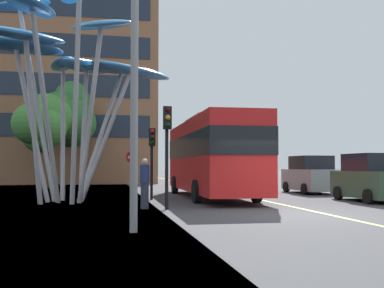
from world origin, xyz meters
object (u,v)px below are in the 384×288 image
red_bus (211,154)px  traffic_light_kerb_near (167,135)px  leaf_sculpture (68,52)px  no_entry_sign (132,166)px  car_parked_far (311,176)px  street_lamp (147,10)px  traffic_light_kerb_far (152,148)px  pedestrian (145,183)px  car_parked_mid (372,179)px

red_bus → traffic_light_kerb_near: red_bus is taller
leaf_sculpture → no_entry_sign: (2.95, 3.18, -4.86)m
car_parked_far → street_lamp: (-10.38, -13.19, 4.23)m
red_bus → traffic_light_kerb_far: size_ratio=3.55×
red_bus → car_parked_far: 6.84m
car_parked_far → pedestrian: car_parked_far is taller
red_bus → leaf_sculpture: (-6.59, -1.31, 4.26)m
red_bus → traffic_light_kerb_near: bearing=-117.5°
leaf_sculpture → traffic_light_kerb_near: bearing=-48.5°
red_bus → car_parked_mid: (6.24, -3.53, -1.15)m
traffic_light_kerb_near → car_parked_far: 12.24m
traffic_light_kerb_far → red_bus: bearing=15.6°
car_parked_far → no_entry_sign: (-9.93, -0.57, 0.54)m
street_lamp → leaf_sculpture: bearing=104.8°
red_bus → street_lamp: street_lamp is taller
car_parked_far → street_lamp: bearing=-128.2°
leaf_sculpture → car_parked_far: (12.88, 3.75, -5.40)m
leaf_sculpture → car_parked_mid: size_ratio=2.36×
traffic_light_kerb_near → street_lamp: size_ratio=0.43×
red_bus → traffic_light_kerb_far: red_bus is taller
traffic_light_kerb_near → street_lamp: street_lamp is taller
red_bus → car_parked_far: (6.29, 2.44, -1.14)m
car_parked_mid → car_parked_far: (0.05, 5.96, 0.01)m
traffic_light_kerb_near → car_parked_far: size_ratio=0.91×
red_bus → no_entry_sign: 4.13m
car_parked_mid → car_parked_far: 5.96m
car_parked_mid → street_lamp: (-10.33, -7.23, 4.25)m
pedestrian → car_parked_mid: bearing=8.9°
car_parked_far → red_bus: bearing=-158.8°
traffic_light_kerb_near → street_lamp: 5.98m
street_lamp → pedestrian: (0.48, 5.69, -4.31)m
traffic_light_kerb_far → leaf_sculpture: bearing=-172.2°
red_bus → leaf_sculpture: size_ratio=1.25×
car_parked_far → no_entry_sign: no_entry_sign is taller
car_parked_far → street_lamp: street_lamp is taller
red_bus → street_lamp: (-4.09, -10.75, 3.10)m
street_lamp → car_parked_far: bearing=51.8°
traffic_light_kerb_far → car_parked_far: 9.85m
red_bus → traffic_light_kerb_far: 3.03m
traffic_light_kerb_far → pedestrian: (-0.70, -4.26, -1.44)m
car_parked_far → pedestrian: 12.42m
leaf_sculpture → pedestrian: size_ratio=5.13×
leaf_sculpture → pedestrian: bearing=-51.6°
no_entry_sign → red_bus: bearing=-27.1°
red_bus → traffic_light_kerb_near: size_ratio=3.17×
leaf_sculpture → traffic_light_kerb_near: 6.75m
traffic_light_kerb_near → street_lamp: bearing=-103.1°
traffic_light_kerb_far → car_parked_mid: size_ratio=0.83×
traffic_light_kerb_near → car_parked_mid: bearing=12.3°
street_lamp → pedestrian: 7.15m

